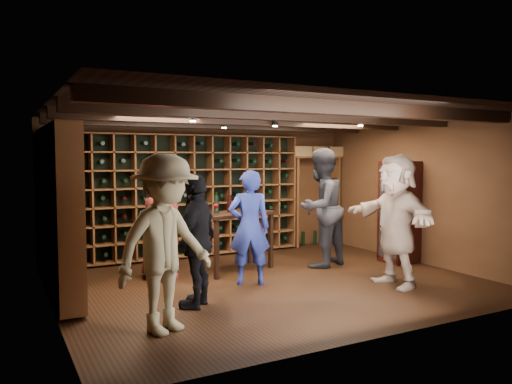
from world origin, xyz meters
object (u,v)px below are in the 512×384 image
guest_red_floral (159,221)px  guest_beige (396,220)px  display_cabinet (399,214)px  tasting_table (234,220)px  guest_woman_black (197,241)px  guest_khaki (165,244)px  man_grey_suit (321,208)px  man_blue_shirt (249,227)px

guest_red_floral → guest_beige: size_ratio=0.93×
display_cabinet → tasting_table: display_cabinet is taller
display_cabinet → tasting_table: size_ratio=1.25×
guest_woman_black → guest_beige: (2.89, -0.39, 0.13)m
display_cabinet → tasting_table: 2.96m
guest_beige → tasting_table: (-1.65, 1.94, -0.11)m
guest_beige → tasting_table: bearing=-134.9°
guest_woman_black → guest_khaki: guest_khaki is taller
guest_red_floral → guest_woman_black: (-0.02, -1.64, -0.06)m
man_grey_suit → tasting_table: man_grey_suit is taller
man_grey_suit → guest_woman_black: bearing=4.1°
man_grey_suit → guest_red_floral: (-2.66, 0.48, -0.12)m
guest_beige → tasting_table: 2.55m
guest_red_floral → guest_beige: 3.52m
man_grey_suit → tasting_table: (-1.44, 0.39, -0.16)m
man_blue_shirt → guest_woman_black: 1.26m
guest_red_floral → tasting_table: bearing=-96.0°
guest_khaki → guest_beige: 3.53m
man_blue_shirt → man_grey_suit: bearing=-142.4°
guest_beige → guest_khaki: bearing=-80.2°
guest_khaki → man_grey_suit: bearing=6.3°
man_blue_shirt → guest_beige: guest_beige is taller
display_cabinet → guest_woman_black: size_ratio=1.06×
man_blue_shirt → man_grey_suit: size_ratio=0.83×
man_blue_shirt → tasting_table: man_blue_shirt is taller
display_cabinet → man_grey_suit: man_grey_suit is taller
man_blue_shirt → tasting_table: (0.17, 0.89, 0.01)m
man_blue_shirt → tasting_table: 0.91m
guest_red_floral → guest_beige: (2.87, -2.03, 0.07)m
guest_khaki → tasting_table: size_ratio=1.35×
guest_khaki → guest_beige: guest_beige is taller
guest_woman_black → tasting_table: (1.24, 1.56, 0.02)m
guest_red_floral → guest_khaki: bearing=162.7°
display_cabinet → guest_beige: size_ratio=0.92×
guest_woman_black → guest_khaki: bearing=1.4°
tasting_table → display_cabinet: bearing=-30.6°
display_cabinet → tasting_table: (-2.86, 0.76, -0.02)m
guest_red_floral → man_blue_shirt: bearing=-134.9°
man_grey_suit → guest_woman_black: 2.93m
display_cabinet → man_blue_shirt: display_cabinet is taller
man_grey_suit → guest_khaki: man_grey_suit is taller
display_cabinet → man_blue_shirt: size_ratio=1.05×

